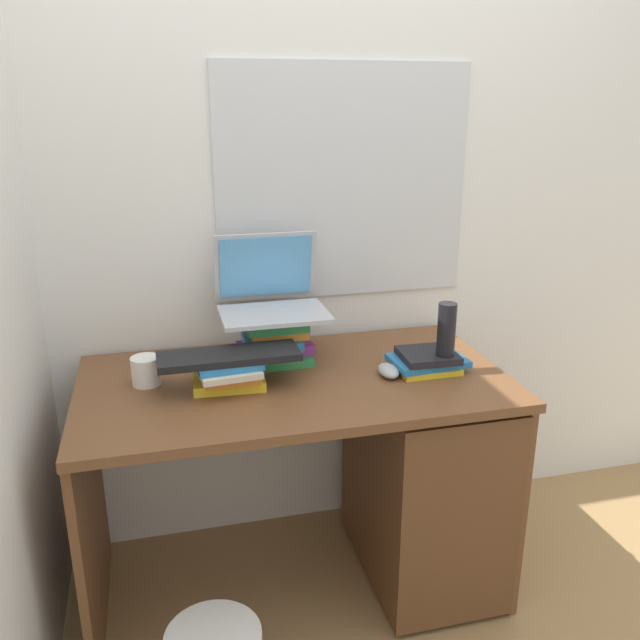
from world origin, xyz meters
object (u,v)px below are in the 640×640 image
object	(u,v)px
keyboard	(229,356)
laptop	(271,294)
desk	(394,467)
mug	(147,371)
computer_mouse	(388,371)
book_stack_side	(427,361)
book_stack_tall	(276,341)
book_stack_keyboard_riser	(229,374)
water_bottle	(446,339)

from	to	relation	value
keyboard	laptop	bearing A→B (deg)	52.39
desk	mug	distance (m)	0.88
laptop	computer_mouse	distance (m)	0.46
book_stack_side	computer_mouse	distance (m)	0.14
book_stack_side	book_stack_tall	bearing A→B (deg)	157.76
book_stack_keyboard_riser	book_stack_side	world-z (taller)	book_stack_keyboard_riser
laptop	book_stack_side	bearing A→B (deg)	-27.93
computer_mouse	water_bottle	bearing A→B (deg)	-7.63
keyboard	mug	distance (m)	0.26
computer_mouse	water_bottle	xyz separation A→B (m)	(0.18, -0.02, 0.10)
desk	book_stack_side	distance (m)	0.39
laptop	book_stack_keyboard_riser	bearing A→B (deg)	-127.36
laptop	keyboard	bearing A→B (deg)	-126.96
book_stack_side	water_bottle	size ratio (longest dim) A/B	1.05
keyboard	mug	size ratio (longest dim) A/B	3.35
computer_mouse	mug	bearing A→B (deg)	170.30
book_stack_keyboard_riser	laptop	bearing A→B (deg)	52.64
keyboard	computer_mouse	bearing A→B (deg)	-4.81
book_stack_tall	computer_mouse	distance (m)	0.38
book_stack_side	keyboard	world-z (taller)	keyboard
book_stack_keyboard_riser	mug	xyz separation A→B (m)	(-0.24, 0.09, -0.00)
computer_mouse	water_bottle	world-z (taller)	water_bottle
keyboard	water_bottle	bearing A→B (deg)	-5.74
book_stack_tall	book_stack_side	size ratio (longest dim) A/B	1.02
laptop	mug	bearing A→B (deg)	-161.67
book_stack_tall	laptop	distance (m)	0.16
keyboard	computer_mouse	size ratio (longest dim) A/B	4.04
book_stack_tall	book_stack_side	world-z (taller)	book_stack_tall
laptop	water_bottle	distance (m)	0.59
desk	book_stack_side	xyz separation A→B (m)	(0.09, -0.01, 0.38)
desk	water_bottle	xyz separation A→B (m)	(0.13, -0.05, 0.47)
laptop	computer_mouse	bearing A→B (deg)	-39.04
book_stack_keyboard_riser	book_stack_tall	bearing A→B (deg)	43.90
book_stack_tall	keyboard	world-z (taller)	book_stack_tall
book_stack_keyboard_riser	mug	bearing A→B (deg)	159.48
computer_mouse	water_bottle	distance (m)	0.21
desk	keyboard	world-z (taller)	keyboard
desk	book_stack_keyboard_riser	world-z (taller)	book_stack_keyboard_riser
keyboard	mug	world-z (taller)	keyboard
computer_mouse	mug	xyz separation A→B (m)	(-0.73, 0.13, 0.03)
book_stack_side	computer_mouse	bearing A→B (deg)	-172.91
book_stack_tall	computer_mouse	xyz separation A→B (m)	(0.32, -0.20, -0.06)
laptop	mug	world-z (taller)	laptop
laptop	mug	size ratio (longest dim) A/B	2.75
book_stack_side	mug	distance (m)	0.88
book_stack_tall	keyboard	bearing A→B (deg)	-135.68
laptop	keyboard	size ratio (longest dim) A/B	0.82
book_stack_keyboard_riser	water_bottle	size ratio (longest dim) A/B	0.95
keyboard	book_stack_tall	bearing A→B (deg)	43.66
book_stack_side	mug	size ratio (longest dim) A/B	1.96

